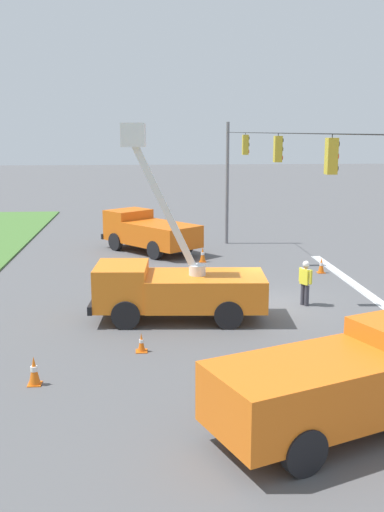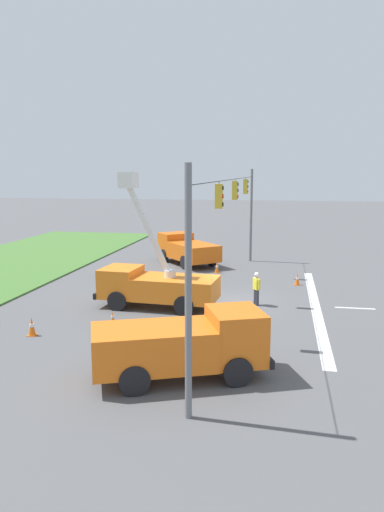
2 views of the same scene
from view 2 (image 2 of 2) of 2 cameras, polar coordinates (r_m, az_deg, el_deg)
name	(u,v)px [view 2 (image 2 of 2)]	position (r m, az deg, el deg)	size (l,w,h in m)	color
ground_plane	(234,302)	(27.12, 4.80, -5.32)	(200.00, 200.00, 0.00)	#565659
lane_markings	(345,308)	(27.20, 17.05, -5.66)	(17.60, 15.25, 0.01)	silver
signal_gantry	(235,221)	(26.33, 4.94, 4.04)	(26.20, 0.33, 7.20)	slate
utility_truck_bucket_lift	(155,283)	(25.93, -4.27, -3.06)	(2.89, 6.35, 6.95)	orange
utility_truck_support_near	(187,249)	(38.10, -0.63, 0.82)	(6.19, 5.73, 2.21)	orange
utility_truck_support_far	(184,344)	(17.15, -0.97, -10.00)	(4.31, 6.33, 2.28)	orange
road_worker	(257,287)	(26.49, 7.39, -3.50)	(0.56, 0.42, 1.77)	#383842
traffic_cone_foreground_left	(297,279)	(31.75, 11.93, -2.60)	(0.36, 0.36, 0.76)	orange
traffic_cone_foreground_right	(113,318)	(23.55, -9.04, -7.00)	(0.36, 0.36, 0.60)	orange
traffic_cone_mid_left	(32,327)	(22.69, -17.84, -7.68)	(0.36, 0.36, 0.80)	orange
traffic_cone_mid_right	(217,267)	(34.87, 2.88, -1.29)	(0.36, 0.36, 0.79)	orange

